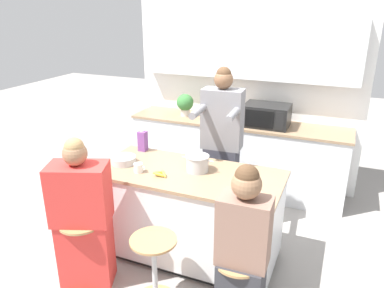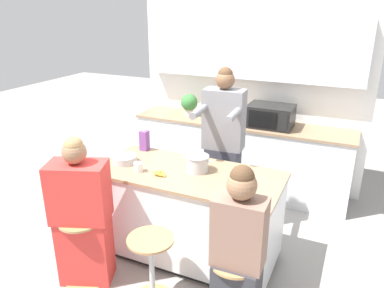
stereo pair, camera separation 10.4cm
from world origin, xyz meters
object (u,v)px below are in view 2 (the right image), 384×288
fruit_bowl (124,159)px  coffee_cup_far (240,185)px  bar_stool_leftmost (83,247)px  potted_plant (189,103)px  person_cooking (223,152)px  person_seated_near (238,260)px  microwave (271,116)px  kitchen_island (189,214)px  person_wrapped_blanket (82,217)px  cooking_pot (197,163)px  juice_carton (144,140)px  coffee_cup_near (138,167)px  bar_stool_center (152,268)px  banana_bunch (160,173)px

fruit_bowl → coffee_cup_far: size_ratio=2.07×
bar_stool_leftmost → potted_plant: bearing=91.2°
person_cooking → person_seated_near: size_ratio=1.29×
person_seated_near → coffee_cup_far: 0.66m
fruit_bowl → microwave: size_ratio=0.44×
kitchen_island → microwave: size_ratio=3.17×
person_wrapped_blanket → cooking_pot: 1.11m
coffee_cup_far → microwave: (-0.16, 1.69, 0.13)m
juice_carton → potted_plant: (-0.07, 1.27, 0.09)m
coffee_cup_near → bar_stool_center: bearing=-51.2°
bar_stool_leftmost → microwave: size_ratio=1.15×
bar_stool_center → microwave: microwave is taller
kitchen_island → person_seated_near: bearing=-44.3°
potted_plant → person_seated_near: bearing=-57.7°
person_wrapped_blanket → banana_bunch: size_ratio=9.10×
fruit_bowl → person_seated_near: bearing=-25.1°
person_seated_near → banana_bunch: bearing=148.4°
person_cooking → fruit_bowl: (-0.76, -0.69, 0.05)m
cooking_pot → coffee_cup_far: (0.47, -0.19, -0.04)m
coffee_cup_far → juice_carton: juice_carton is taller
banana_bunch → juice_carton: (-0.46, 0.49, 0.08)m
coffee_cup_near → potted_plant: 1.80m
coffee_cup_far → potted_plant: (-1.27, 1.72, 0.16)m
bar_stool_center → person_cooking: person_cooking is taller
banana_bunch → juice_carton: size_ratio=0.67×
fruit_bowl → coffee_cup_far: coffee_cup_far is taller
banana_bunch → cooking_pot: bearing=40.9°
bar_stool_leftmost → person_wrapped_blanket: 0.30m
bar_stool_leftmost → potted_plant: potted_plant is taller
bar_stool_center → kitchen_island: bearing=90.0°
banana_bunch → potted_plant: (-0.53, 1.76, 0.18)m
kitchen_island → person_seated_near: person_seated_near is taller
person_wrapped_blanket → person_seated_near: person_seated_near is taller
coffee_cup_near → coffee_cup_far: bearing=2.6°
person_seated_near → potted_plant: 2.74m
person_seated_near → bar_stool_leftmost: bearing=179.0°
person_seated_near → fruit_bowl: person_seated_near is taller
juice_carton → cooking_pot: bearing=-19.7°
bar_stool_leftmost → coffee_cup_far: bearing=25.6°
bar_stool_center → cooking_pot: cooking_pot is taller
kitchen_island → coffee_cup_far: 0.73m
coffee_cup_far → microwave: microwave is taller
person_seated_near → banana_bunch: size_ratio=9.16×
fruit_bowl → person_wrapped_blanket: bearing=-91.6°
kitchen_island → fruit_bowl: bearing=-175.3°
juice_carton → bar_stool_leftmost: bearing=-91.5°
bar_stool_leftmost → person_cooking: size_ratio=0.35×
person_cooking → microwave: size_ratio=3.26×
kitchen_island → cooking_pot: size_ratio=5.65×
cooking_pot → microwave: 1.54m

